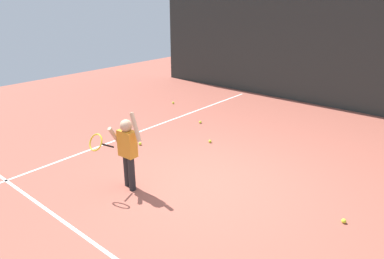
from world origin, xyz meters
TOP-DOWN VIEW (x-y plane):
  - ground_plane at (0.00, 0.00)m, footprint 20.00×20.00m
  - court_line_baseline at (0.00, -2.15)m, footprint 9.00×0.05m
  - court_line_sideline at (-2.78, 1.00)m, footprint 0.05×9.00m
  - back_fence_windscreen at (0.00, 5.91)m, footprint 12.73×0.08m
  - fence_post_0 at (-6.21, 5.97)m, footprint 0.09×0.09m
  - fence_post_1 at (-2.07, 5.97)m, footprint 0.09×0.09m
  - tennis_player at (-0.95, -0.92)m, footprint 0.70×0.60m
  - tennis_ball_1 at (-2.04, 2.34)m, footprint 0.07×0.07m
  - tennis_ball_2 at (-2.17, 0.42)m, footprint 0.07×0.07m
  - tennis_ball_3 at (-1.08, 1.50)m, footprint 0.07×0.07m
  - tennis_ball_4 at (2.13, 0.39)m, footprint 0.07×0.07m
  - tennis_ball_5 at (-3.75, 3.18)m, footprint 0.07×0.07m

SIDE VIEW (x-z plane):
  - ground_plane at x=0.00m, z-range 0.00..0.00m
  - court_line_baseline at x=0.00m, z-range 0.00..0.00m
  - court_line_sideline at x=-2.78m, z-range 0.00..0.00m
  - tennis_ball_1 at x=-2.04m, z-range 0.00..0.07m
  - tennis_ball_2 at x=-2.17m, z-range 0.00..0.07m
  - tennis_ball_3 at x=-1.08m, z-range 0.00..0.07m
  - tennis_ball_4 at x=2.13m, z-range 0.00..0.07m
  - tennis_ball_5 at x=-3.75m, z-range 0.00..0.07m
  - tennis_player at x=-0.95m, z-range 0.05..1.40m
  - back_fence_windscreen at x=0.00m, z-range 0.00..3.70m
  - fence_post_0 at x=-6.21m, z-range 0.00..3.85m
  - fence_post_1 at x=-2.07m, z-range 0.00..3.85m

